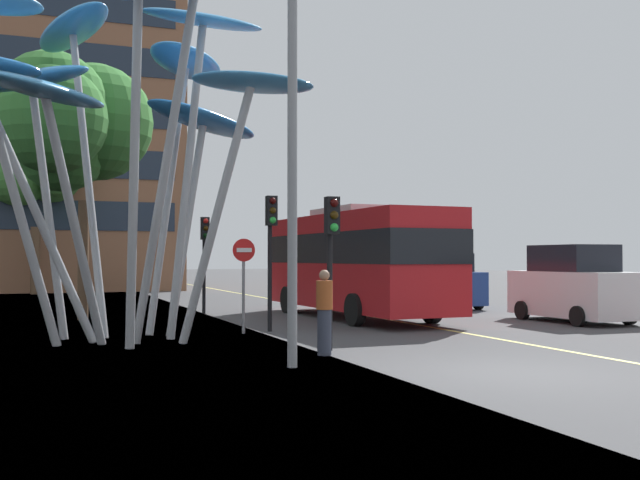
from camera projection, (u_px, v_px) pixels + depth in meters
name	position (u px, v px, depth m)	size (l,w,h in m)	color
ground	(476.00, 377.00, 12.81)	(120.00, 240.00, 0.10)	#424244
red_bus	(356.00, 258.00, 24.78)	(3.08, 9.81, 3.64)	red
leaf_sculpture	(108.00, 68.00, 18.06)	(9.66, 9.63, 8.74)	#9EA0A5
traffic_light_kerb_near	(331.00, 239.00, 16.06)	(0.28, 0.42, 3.29)	black
traffic_light_kerb_far	(271.00, 233.00, 20.23)	(0.28, 0.42, 3.66)	black
traffic_light_island_mid	(205.00, 244.00, 26.64)	(0.28, 0.42, 3.43)	black
car_parked_mid	(573.00, 286.00, 23.27)	(2.05, 4.33, 2.39)	silver
car_parked_far	(441.00, 282.00, 29.67)	(2.07, 3.82, 2.16)	navy
street_lamp	(305.00, 83.00, 13.81)	(1.31, 0.44, 8.33)	gray
tree_pavement_near	(69.00, 122.00, 24.25)	(5.14, 5.63, 8.54)	brown
tree_pavement_far	(39.00, 175.00, 41.82)	(5.22, 4.52, 8.58)	brown
pedestrian	(324.00, 312.00, 15.31)	(0.34, 0.34, 1.74)	#2D3342
no_entry_sign	(244.00, 270.00, 19.66)	(0.60, 0.12, 2.49)	gray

